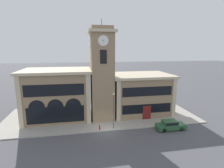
% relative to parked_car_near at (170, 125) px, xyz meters
% --- Properties ---
extents(ground_plane, '(300.00, 300.00, 0.00)m').
position_rel_parked_car_near_xyz_m(ground_plane, '(-10.01, 1.14, -0.78)').
color(ground_plane, '#4C4C51').
extents(sidewalk_kerb, '(35.23, 13.48, 0.15)m').
position_rel_parked_car_near_xyz_m(sidewalk_kerb, '(-10.01, 7.88, -0.71)').
color(sidewalk_kerb, '#A39E93').
rests_on(sidewalk_kerb, ground_plane).
extents(clock_tower, '(4.57, 4.57, 17.52)m').
position_rel_parked_car_near_xyz_m(clock_tower, '(-10.02, 6.37, 7.43)').
color(clock_tower, '#937A5B').
rests_on(clock_tower, ground_plane).
extents(town_hall_left_wing, '(12.08, 8.88, 9.04)m').
position_rel_parked_car_near_xyz_m(town_hall_left_wing, '(-17.94, 8.50, 3.76)').
color(town_hall_left_wing, '#937A5B').
rests_on(town_hall_left_wing, ground_plane).
extents(town_hall_right_wing, '(11.79, 8.88, 7.81)m').
position_rel_parked_car_near_xyz_m(town_hall_right_wing, '(-2.24, 8.50, 3.15)').
color(town_hall_right_wing, '#937A5B').
rests_on(town_hall_right_wing, ground_plane).
extents(parked_car_near, '(4.61, 1.78, 1.52)m').
position_rel_parked_car_near_xyz_m(parked_car_near, '(0.00, 0.00, 0.00)').
color(parked_car_near, '#285633').
rests_on(parked_car_near, ground_plane).
extents(street_lamp, '(0.36, 0.36, 5.80)m').
position_rel_parked_car_near_xyz_m(street_lamp, '(-8.84, 1.83, 3.17)').
color(street_lamp, '#4C4C51').
rests_on(street_lamp, sidewalk_kerb).
extents(fire_hydrant, '(0.22, 0.22, 0.87)m').
position_rel_parked_car_near_xyz_m(fire_hydrant, '(-11.09, 1.57, -0.21)').
color(fire_hydrant, red).
rests_on(fire_hydrant, sidewalk_kerb).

